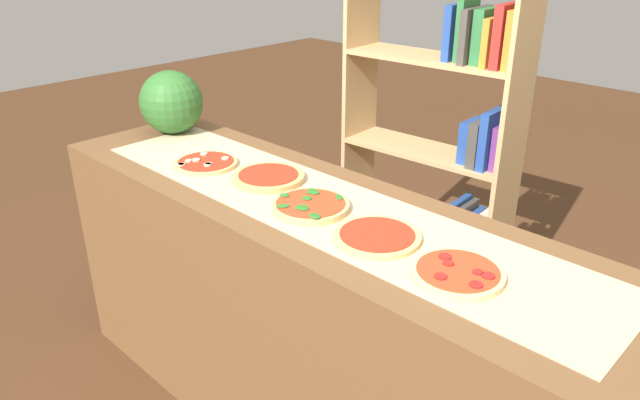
# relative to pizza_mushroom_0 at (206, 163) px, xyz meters

# --- Properties ---
(counter) EXTENTS (2.24, 0.58, 0.92)m
(counter) POSITION_rel_pizza_mushroom_0_xyz_m (0.54, 0.04, -0.47)
(counter) COLOR brown
(counter) RESTS_ON ground_plane
(parchment_paper) EXTENTS (1.88, 0.40, 0.00)m
(parchment_paper) POSITION_rel_pizza_mushroom_0_xyz_m (0.54, 0.04, -0.01)
(parchment_paper) COLOR tan
(parchment_paper) RESTS_ON counter
(pizza_mushroom_0) EXTENTS (0.23, 0.23, 0.02)m
(pizza_mushroom_0) POSITION_rel_pizza_mushroom_0_xyz_m (0.00, 0.00, 0.00)
(pizza_mushroom_0) COLOR #DBB26B
(pizza_mushroom_0) RESTS_ON parchment_paper
(pizza_plain_1) EXTENTS (0.25, 0.25, 0.02)m
(pizza_plain_1) POSITION_rel_pizza_mushroom_0_xyz_m (0.27, 0.07, 0.00)
(pizza_plain_1) COLOR tan
(pizza_plain_1) RESTS_ON parchment_paper
(pizza_spinach_2) EXTENTS (0.24, 0.24, 0.03)m
(pizza_spinach_2) POSITION_rel_pizza_mushroom_0_xyz_m (0.54, 0.00, 0.00)
(pizza_spinach_2) COLOR #DBB26B
(pizza_spinach_2) RESTS_ON parchment_paper
(pizza_plain_3) EXTENTS (0.25, 0.25, 0.02)m
(pizza_plain_3) POSITION_rel_pizza_mushroom_0_xyz_m (0.80, -0.01, -0.00)
(pizza_plain_3) COLOR #DBB26B
(pizza_plain_3) RESTS_ON parchment_paper
(pizza_pepperoni_4) EXTENTS (0.23, 0.23, 0.02)m
(pizza_pepperoni_4) POSITION_rel_pizza_mushroom_0_xyz_m (1.07, -0.02, 0.00)
(pizza_pepperoni_4) COLOR #E5C17F
(pizza_pepperoni_4) RESTS_ON parchment_paper
(watermelon) EXTENTS (0.26, 0.26, 0.26)m
(watermelon) POSITION_rel_pizza_mushroom_0_xyz_m (-0.41, 0.14, 0.12)
(watermelon) COLOR #2D6628
(watermelon) RESTS_ON counter
(bookshelf) EXTENTS (0.78, 0.29, 1.63)m
(bookshelf) POSITION_rel_pizza_mushroom_0_xyz_m (0.44, 0.93, -0.12)
(bookshelf) COLOR tan
(bookshelf) RESTS_ON ground_plane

